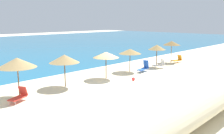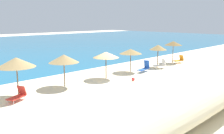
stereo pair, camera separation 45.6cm
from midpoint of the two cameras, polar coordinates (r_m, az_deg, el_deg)
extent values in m
plane|color=beige|center=(22.32, 1.09, -3.04)|extent=(160.00, 160.00, 0.00)
ellipsoid|color=beige|center=(15.70, 17.94, -5.31)|extent=(46.44, 5.26, 2.29)
cylinder|color=brown|center=(18.41, -20.67, -3.09)|extent=(0.08, 0.08, 2.31)
cone|color=tan|center=(18.15, -20.96, 1.06)|extent=(2.66, 2.66, 0.69)
cylinder|color=brown|center=(20.27, -10.52, -1.54)|extent=(0.09, 0.09, 2.15)
cone|color=tan|center=(20.04, -10.64, 1.97)|extent=(2.46, 2.46, 0.66)
cylinder|color=brown|center=(22.69, -0.84, -0.05)|extent=(0.09, 0.09, 2.13)
cone|color=tan|center=(22.50, -0.85, 2.90)|extent=(2.45, 2.45, 0.53)
cylinder|color=brown|center=(25.76, 4.89, 1.17)|extent=(0.08, 0.08, 2.06)
cone|color=#9E7F4C|center=(25.59, 4.93, 3.69)|extent=(2.37, 2.37, 0.52)
cylinder|color=brown|center=(28.87, 11.16, 2.16)|extent=(0.09, 0.09, 2.16)
cone|color=#9E7F4C|center=(28.71, 11.25, 4.57)|extent=(2.01, 2.01, 0.59)
cylinder|color=brown|center=(32.20, 14.53, 3.12)|extent=(0.08, 0.08, 2.39)
cone|color=olive|center=(32.05, 14.64, 5.44)|extent=(2.20, 2.20, 0.53)
cube|color=white|center=(27.96, 11.45, 0.32)|extent=(1.47, 1.11, 0.07)
cube|color=white|center=(28.24, 12.55, 1.15)|extent=(0.52, 0.69, 0.73)
cylinder|color=silver|center=(27.92, 10.16, -0.04)|extent=(0.04, 0.04, 0.30)
cylinder|color=silver|center=(27.47, 10.74, -0.24)|extent=(0.04, 0.04, 0.30)
cylinder|color=silver|center=(28.52, 12.11, 0.12)|extent=(0.04, 0.04, 0.30)
cylinder|color=silver|center=(28.08, 12.71, -0.07)|extent=(0.04, 0.04, 0.30)
cube|color=red|center=(17.56, -20.95, -6.72)|extent=(1.41, 1.09, 0.07)
cube|color=red|center=(17.89, -19.78, -5.17)|extent=(0.51, 0.68, 0.67)
cylinder|color=silver|center=(17.40, -22.74, -7.57)|extent=(0.04, 0.04, 0.25)
cylinder|color=silver|center=(17.06, -21.43, -7.84)|extent=(0.04, 0.04, 0.25)
cylinder|color=silver|center=(18.16, -20.42, -6.64)|extent=(0.04, 0.04, 0.25)
cylinder|color=silver|center=(17.83, -19.13, -6.88)|extent=(0.04, 0.04, 0.25)
cube|color=blue|center=(25.79, 7.85, -0.55)|extent=(1.66, 0.81, 0.07)
cube|color=blue|center=(26.36, 8.67, 0.65)|extent=(0.32, 0.62, 0.88)
cylinder|color=silver|center=(25.37, 6.60, -1.10)|extent=(0.04, 0.04, 0.26)
cylinder|color=silver|center=(25.12, 7.59, -1.24)|extent=(0.04, 0.04, 0.26)
cylinder|color=silver|center=(26.52, 8.07, -0.60)|extent=(0.04, 0.04, 0.26)
cylinder|color=silver|center=(26.29, 9.04, -0.73)|extent=(0.04, 0.04, 0.26)
cube|color=orange|center=(32.17, 15.63, 1.45)|extent=(1.44, 0.96, 0.07)
cube|color=orange|center=(32.56, 16.42, 2.14)|extent=(0.41, 0.69, 0.69)
cylinder|color=silver|center=(31.99, 14.56, 1.14)|extent=(0.04, 0.04, 0.27)
cylinder|color=silver|center=(31.61, 15.25, 0.99)|extent=(0.04, 0.04, 0.27)
cylinder|color=silver|center=(32.78, 15.96, 1.30)|extent=(0.04, 0.04, 0.27)
cylinder|color=silver|center=(32.41, 16.65, 1.16)|extent=(0.04, 0.04, 0.27)
sphere|color=red|center=(22.02, 5.59, -2.86)|extent=(0.31, 0.31, 0.31)
camera|label=1|loc=(0.23, -89.43, 0.11)|focal=38.84mm
camera|label=2|loc=(0.23, 90.57, -0.11)|focal=38.84mm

